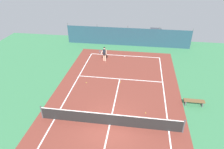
{
  "coord_description": "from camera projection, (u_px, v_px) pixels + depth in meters",
  "views": [
    {
      "loc": [
        1.75,
        -10.82,
        10.4
      ],
      "look_at": [
        -0.65,
        5.61,
        0.9
      ],
      "focal_mm": 33.14,
      "sensor_mm": 36.0,
      "label": 1
    }
  ],
  "objects": [
    {
      "name": "ground_plane",
      "position": [
        110.0,
        125.0,
        14.68
      ],
      "size": [
        36.0,
        36.0,
        0.0
      ],
      "primitive_type": "plane",
      "color": "#387A4C"
    },
    {
      "name": "court_surface",
      "position": [
        110.0,
        125.0,
        14.68
      ],
      "size": [
        11.02,
        26.6,
        0.01
      ],
      "color": "brown",
      "rests_on": "ground"
    },
    {
      "name": "tennis_net",
      "position": [
        110.0,
        119.0,
        14.43
      ],
      "size": [
        10.12,
        0.1,
        1.1
      ],
      "color": "black",
      "rests_on": "ground"
    },
    {
      "name": "back_fence",
      "position": [
        128.0,
        39.0,
        27.88
      ],
      "size": [
        16.3,
        0.98,
        2.7
      ],
      "color": "#1E3D4C",
      "rests_on": "ground"
    },
    {
      "name": "tennis_player",
      "position": [
        104.0,
        53.0,
        23.23
      ],
      "size": [
        0.85,
        0.63,
        1.64
      ],
      "rotation": [
        0.0,
        0.0,
        2.69
      ],
      "color": "beige",
      "rests_on": "ground"
    },
    {
      "name": "tennis_ball_near_player",
      "position": [
        146.0,
        113.0,
        15.75
      ],
      "size": [
        0.07,
        0.07,
        0.07
      ],
      "primitive_type": "sphere",
      "color": "#CCDB33",
      "rests_on": "ground"
    },
    {
      "name": "tennis_ball_midcourt",
      "position": [
        86.0,
        83.0,
        19.53
      ],
      "size": [
        0.07,
        0.07,
        0.07
      ],
      "primitive_type": "sphere",
      "color": "#CCDB33",
      "rests_on": "ground"
    },
    {
      "name": "tennis_ball_by_sideline",
      "position": [
        120.0,
        82.0,
        19.64
      ],
      "size": [
        0.07,
        0.07,
        0.07
      ],
      "primitive_type": "sphere",
      "color": "#CCDB33",
      "rests_on": "ground"
    },
    {
      "name": "parked_car",
      "position": [
        155.0,
        36.0,
        28.74
      ],
      "size": [
        2.17,
        4.28,
        1.68
      ],
      "rotation": [
        0.0,
        0.0,
        3.09
      ],
      "color": "maroon",
      "rests_on": "ground"
    },
    {
      "name": "courtside_bench",
      "position": [
        194.0,
        102.0,
        16.43
      ],
      "size": [
        1.6,
        0.4,
        0.49
      ],
      "color": "brown",
      "rests_on": "ground"
    }
  ]
}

